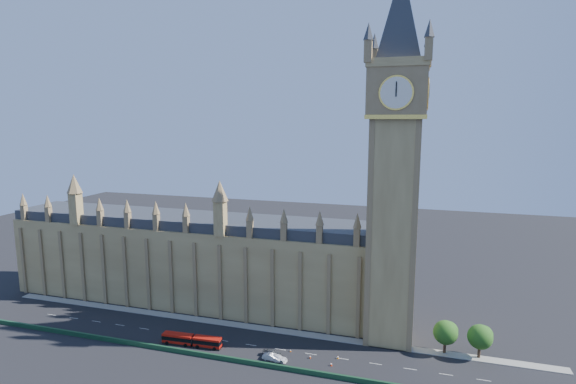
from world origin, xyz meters
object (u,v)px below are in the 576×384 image
(red_bus, at_px, (192,340))
(car_grey, at_px, (272,353))
(car_silver, at_px, (272,357))
(car_white, at_px, (278,358))

(red_bus, xyz_separation_m, car_grey, (21.59, 0.95, -0.62))
(car_silver, bearing_deg, red_bus, 93.30)
(car_silver, height_order, car_white, car_silver)
(red_bus, height_order, car_silver, red_bus)
(car_silver, relative_size, car_white, 0.95)
(car_grey, height_order, car_silver, car_grey)
(red_bus, distance_m, car_silver, 22.21)
(red_bus, distance_m, car_grey, 21.62)
(car_white, bearing_deg, car_silver, 102.77)
(car_silver, distance_m, car_white, 1.45)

